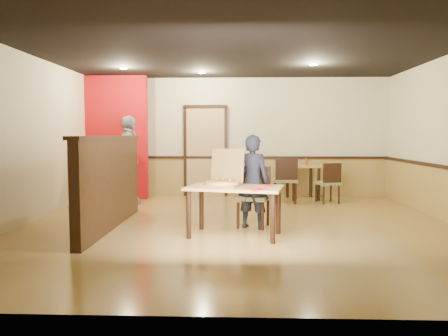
{
  "coord_description": "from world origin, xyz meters",
  "views": [
    {
      "loc": [
        0.02,
        -6.9,
        1.46
      ],
      "look_at": [
        -0.23,
        0.0,
        0.93
      ],
      "focal_mm": 35.0,
      "sensor_mm": 36.0,
      "label": 1
    }
  ],
  "objects_px": {
    "condiment": "(306,162)",
    "main_table": "(235,194)",
    "side_chair_left": "(286,178)",
    "passerby": "(129,160)",
    "pizza_box": "(223,181)",
    "diner_chair": "(254,194)",
    "diner": "(253,182)",
    "side_table": "(303,173)",
    "side_chair_right": "(329,181)"
  },
  "relations": [
    {
      "from": "side_chair_right",
      "to": "pizza_box",
      "type": "relative_size",
      "value": 1.24
    },
    {
      "from": "side_table",
      "to": "pizza_box",
      "type": "distance_m",
      "value": 4.02
    },
    {
      "from": "side_table",
      "to": "pizza_box",
      "type": "xyz_separation_m",
      "value": [
        -1.67,
        -3.65,
        0.2
      ]
    },
    {
      "from": "side_chair_right",
      "to": "pizza_box",
      "type": "height_order",
      "value": "pizza_box"
    },
    {
      "from": "main_table",
      "to": "passerby",
      "type": "xyz_separation_m",
      "value": [
        -2.27,
        2.9,
        0.32
      ]
    },
    {
      "from": "side_chair_left",
      "to": "main_table",
      "type": "bearing_deg",
      "value": 71.03
    },
    {
      "from": "side_table",
      "to": "condiment",
      "type": "height_order",
      "value": "condiment"
    },
    {
      "from": "side_table",
      "to": "passerby",
      "type": "height_order",
      "value": "passerby"
    },
    {
      "from": "main_table",
      "to": "pizza_box",
      "type": "xyz_separation_m",
      "value": [
        -0.17,
        0.04,
        0.18
      ]
    },
    {
      "from": "main_table",
      "to": "passerby",
      "type": "height_order",
      "value": "passerby"
    },
    {
      "from": "side_chair_right",
      "to": "pizza_box",
      "type": "bearing_deg",
      "value": 38.46
    },
    {
      "from": "passerby",
      "to": "pizza_box",
      "type": "xyz_separation_m",
      "value": [
        2.1,
        -2.86,
        -0.14
      ]
    },
    {
      "from": "main_table",
      "to": "pizza_box",
      "type": "bearing_deg",
      "value": 178.53
    },
    {
      "from": "diner",
      "to": "condiment",
      "type": "xyz_separation_m",
      "value": [
        1.28,
        3.02,
        0.12
      ]
    },
    {
      "from": "side_chair_left",
      "to": "pizza_box",
      "type": "xyz_separation_m",
      "value": [
        -1.22,
        -3.03,
        0.26
      ]
    },
    {
      "from": "side_chair_left",
      "to": "diner",
      "type": "bearing_deg",
      "value": 72.71
    },
    {
      "from": "passerby",
      "to": "pizza_box",
      "type": "height_order",
      "value": "passerby"
    },
    {
      "from": "diner_chair",
      "to": "passerby",
      "type": "height_order",
      "value": "passerby"
    },
    {
      "from": "side_table",
      "to": "pizza_box",
      "type": "bearing_deg",
      "value": -114.59
    },
    {
      "from": "main_table",
      "to": "side_chair_right",
      "type": "distance_m",
      "value": 3.66
    },
    {
      "from": "passerby",
      "to": "main_table",
      "type": "bearing_deg",
      "value": -160.59
    },
    {
      "from": "main_table",
      "to": "side_table",
      "type": "distance_m",
      "value": 3.98
    },
    {
      "from": "diner",
      "to": "side_table",
      "type": "bearing_deg",
      "value": -90.24
    },
    {
      "from": "diner",
      "to": "condiment",
      "type": "relative_size",
      "value": 9.28
    },
    {
      "from": "side_table",
      "to": "condiment",
      "type": "relative_size",
      "value": 5.22
    },
    {
      "from": "main_table",
      "to": "diner",
      "type": "relative_size",
      "value": 1.01
    },
    {
      "from": "diner",
      "to": "pizza_box",
      "type": "height_order",
      "value": "diner"
    },
    {
      "from": "condiment",
      "to": "main_table",
      "type": "bearing_deg",
      "value": -113.5
    },
    {
      "from": "side_table",
      "to": "diner_chair",
      "type": "bearing_deg",
      "value": -111.71
    },
    {
      "from": "side_chair_right",
      "to": "side_table",
      "type": "height_order",
      "value": "side_chair_right"
    },
    {
      "from": "passerby",
      "to": "diner",
      "type": "bearing_deg",
      "value": -151.38
    },
    {
      "from": "main_table",
      "to": "diner_chair",
      "type": "distance_m",
      "value": 0.77
    },
    {
      "from": "main_table",
      "to": "diner_chair",
      "type": "height_order",
      "value": "diner_chair"
    },
    {
      "from": "diner_chair",
      "to": "pizza_box",
      "type": "height_order",
      "value": "pizza_box"
    },
    {
      "from": "side_chair_left",
      "to": "side_chair_right",
      "type": "distance_m",
      "value": 0.92
    },
    {
      "from": "diner_chair",
      "to": "pizza_box",
      "type": "relative_size",
      "value": 1.36
    },
    {
      "from": "diner_chair",
      "to": "diner",
      "type": "relative_size",
      "value": 0.65
    },
    {
      "from": "side_chair_right",
      "to": "condiment",
      "type": "height_order",
      "value": "condiment"
    },
    {
      "from": "diner_chair",
      "to": "condiment",
      "type": "relative_size",
      "value": 6.03
    },
    {
      "from": "passerby",
      "to": "condiment",
      "type": "distance_m",
      "value": 3.88
    },
    {
      "from": "side_chair_left",
      "to": "side_table",
      "type": "relative_size",
      "value": 1.19
    },
    {
      "from": "diner",
      "to": "side_chair_left",
      "type": "bearing_deg",
      "value": -86.06
    },
    {
      "from": "main_table",
      "to": "side_chair_left",
      "type": "xyz_separation_m",
      "value": [
        1.05,
        3.07,
        -0.08
      ]
    },
    {
      "from": "side_chair_right",
      "to": "diner",
      "type": "xyz_separation_m",
      "value": [
        -1.7,
        -2.53,
        0.26
      ]
    },
    {
      "from": "pizza_box",
      "to": "side_table",
      "type": "bearing_deg",
      "value": 80.48
    },
    {
      "from": "diner_chair",
      "to": "side_chair_left",
      "type": "bearing_deg",
      "value": 88.68
    },
    {
      "from": "passerby",
      "to": "pizza_box",
      "type": "distance_m",
      "value": 3.55
    },
    {
      "from": "diner_chair",
      "to": "diner",
      "type": "distance_m",
      "value": 0.26
    },
    {
      "from": "side_chair_left",
      "to": "diner",
      "type": "relative_size",
      "value": 0.67
    },
    {
      "from": "diner",
      "to": "passerby",
      "type": "xyz_separation_m",
      "value": [
        -2.54,
        2.34,
        0.2
      ]
    }
  ]
}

